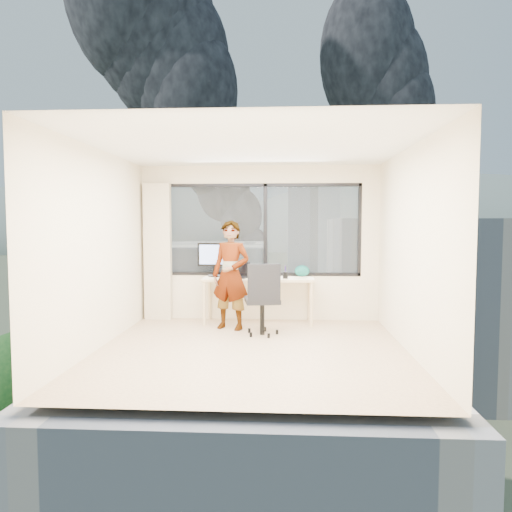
# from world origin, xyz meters

# --- Properties ---
(floor) EXTENTS (4.00, 4.00, 0.01)m
(floor) POSITION_xyz_m (0.00, 0.00, 0.00)
(floor) COLOR #CEB386
(floor) RESTS_ON ground
(ceiling) EXTENTS (4.00, 4.00, 0.01)m
(ceiling) POSITION_xyz_m (0.00, 0.00, 2.60)
(ceiling) COLOR white
(ceiling) RESTS_ON ground
(wall_front) EXTENTS (4.00, 0.01, 2.60)m
(wall_front) POSITION_xyz_m (0.00, -2.00, 1.30)
(wall_front) COLOR beige
(wall_front) RESTS_ON ground
(wall_left) EXTENTS (0.01, 4.00, 2.60)m
(wall_left) POSITION_xyz_m (-2.00, 0.00, 1.30)
(wall_left) COLOR beige
(wall_left) RESTS_ON ground
(wall_right) EXTENTS (0.01, 4.00, 2.60)m
(wall_right) POSITION_xyz_m (2.00, 0.00, 1.30)
(wall_right) COLOR beige
(wall_right) RESTS_ON ground
(window_wall) EXTENTS (3.30, 0.16, 1.55)m
(window_wall) POSITION_xyz_m (0.05, 2.00, 1.52)
(window_wall) COLOR black
(window_wall) RESTS_ON ground
(curtain) EXTENTS (0.45, 0.14, 2.30)m
(curtain) POSITION_xyz_m (-1.72, 1.88, 1.15)
(curtain) COLOR beige
(curtain) RESTS_ON floor
(desk) EXTENTS (1.80, 0.60, 0.75)m
(desk) POSITION_xyz_m (0.00, 1.66, 0.38)
(desk) COLOR beige
(desk) RESTS_ON floor
(chair) EXTENTS (0.64, 0.64, 1.09)m
(chair) POSITION_xyz_m (0.10, 0.86, 0.54)
(chair) COLOR black
(chair) RESTS_ON floor
(person) EXTENTS (0.71, 0.59, 1.68)m
(person) POSITION_xyz_m (-0.40, 1.21, 0.84)
(person) COLOR #2D2D33
(person) RESTS_ON floor
(monitor) EXTENTS (0.57, 0.15, 0.57)m
(monitor) POSITION_xyz_m (-0.74, 1.81, 1.03)
(monitor) COLOR black
(monitor) RESTS_ON desk
(game_console) EXTENTS (0.36, 0.30, 0.08)m
(game_console) POSITION_xyz_m (-0.00, 1.86, 0.79)
(game_console) COLOR white
(game_console) RESTS_ON desk
(laptop) EXTENTS (0.45, 0.46, 0.23)m
(laptop) POSITION_xyz_m (-0.35, 1.63, 0.86)
(laptop) COLOR black
(laptop) RESTS_ON desk
(cellphone) EXTENTS (0.13, 0.08, 0.01)m
(cellphone) POSITION_xyz_m (-0.40, 1.55, 0.76)
(cellphone) COLOR black
(cellphone) RESTS_ON desk
(pen_cup) EXTENTS (0.10, 0.10, 0.11)m
(pen_cup) POSITION_xyz_m (0.44, 1.58, 0.80)
(pen_cup) COLOR black
(pen_cup) RESTS_ON desk
(handbag) EXTENTS (0.27, 0.19, 0.19)m
(handbag) POSITION_xyz_m (0.72, 1.86, 0.84)
(handbag) COLOR #0D5245
(handbag) RESTS_ON desk
(exterior_ground) EXTENTS (400.00, 400.00, 0.04)m
(exterior_ground) POSITION_xyz_m (0.00, 120.00, -14.00)
(exterior_ground) COLOR #515B3D
(exterior_ground) RESTS_ON ground
(near_bldg_a) EXTENTS (16.00, 12.00, 14.00)m
(near_bldg_a) POSITION_xyz_m (-9.00, 30.00, -7.00)
(near_bldg_a) COLOR #EEE9C7
(near_bldg_a) RESTS_ON exterior_ground
(near_bldg_b) EXTENTS (14.00, 13.00, 16.00)m
(near_bldg_b) POSITION_xyz_m (12.00, 38.00, -6.00)
(near_bldg_b) COLOR white
(near_bldg_b) RESTS_ON exterior_ground
(far_tower_a) EXTENTS (14.00, 14.00, 28.00)m
(far_tower_a) POSITION_xyz_m (-35.00, 95.00, 0.00)
(far_tower_a) COLOR silver
(far_tower_a) RESTS_ON exterior_ground
(far_tower_b) EXTENTS (13.00, 13.00, 30.00)m
(far_tower_b) POSITION_xyz_m (8.00, 120.00, 1.00)
(far_tower_b) COLOR silver
(far_tower_b) RESTS_ON exterior_ground
(far_tower_c) EXTENTS (15.00, 15.00, 26.00)m
(far_tower_c) POSITION_xyz_m (45.00, 140.00, -1.00)
(far_tower_c) COLOR silver
(far_tower_c) RESTS_ON exterior_ground
(far_tower_d) EXTENTS (16.00, 14.00, 22.00)m
(far_tower_d) POSITION_xyz_m (-60.00, 150.00, -3.00)
(far_tower_d) COLOR silver
(far_tower_d) RESTS_ON exterior_ground
(hill_a) EXTENTS (288.00, 216.00, 90.00)m
(hill_a) POSITION_xyz_m (-120.00, 320.00, -14.00)
(hill_a) COLOR slate
(hill_a) RESTS_ON exterior_ground
(hill_b) EXTENTS (300.00, 220.00, 96.00)m
(hill_b) POSITION_xyz_m (100.00, 320.00, -14.00)
(hill_b) COLOR slate
(hill_b) RESTS_ON exterior_ground
(tree_a) EXTENTS (7.00, 7.00, 8.00)m
(tree_a) POSITION_xyz_m (-16.00, 22.00, -10.00)
(tree_a) COLOR #184919
(tree_a) RESTS_ON exterior_ground
(tree_b) EXTENTS (7.60, 7.60, 9.00)m
(tree_b) POSITION_xyz_m (4.00, 18.00, -9.50)
(tree_b) COLOR #184919
(tree_b) RESTS_ON exterior_ground
(tree_c) EXTENTS (8.40, 8.40, 10.00)m
(tree_c) POSITION_xyz_m (22.00, 40.00, -9.00)
(tree_c) COLOR #184919
(tree_c) RESTS_ON exterior_ground
(smoke_plume_a) EXTENTS (40.00, 24.00, 90.00)m
(smoke_plume_a) POSITION_xyz_m (-10.00, 150.00, 39.00)
(smoke_plume_a) COLOR black
(smoke_plume_a) RESTS_ON exterior_ground
(smoke_plume_b) EXTENTS (30.00, 18.00, 70.00)m
(smoke_plume_b) POSITION_xyz_m (55.00, 170.00, 27.00)
(smoke_plume_b) COLOR black
(smoke_plume_b) RESTS_ON exterior_ground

